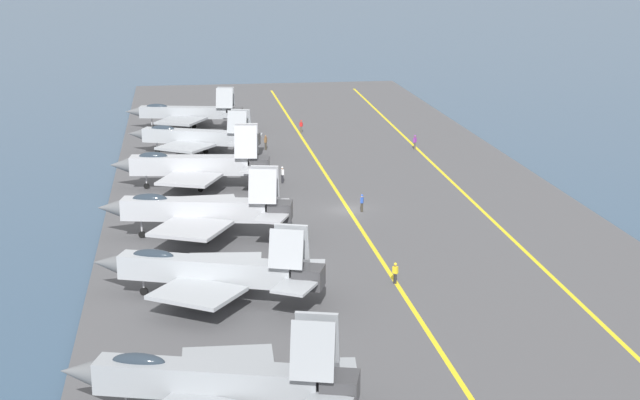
{
  "coord_description": "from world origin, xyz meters",
  "views": [
    {
      "loc": [
        -89.88,
        15.93,
        25.88
      ],
      "look_at": [
        -5.16,
        3.56,
        2.9
      ],
      "focal_mm": 55.0,
      "sensor_mm": 36.0,
      "label": 1
    }
  ],
  "objects_px": {
    "parked_jet_fifth": "(195,137)",
    "crew_white_vest": "(282,174)",
    "crew_yellow_vest": "(395,272)",
    "crew_purple_vest": "(415,142)",
    "crew_brown_vest": "(266,142)",
    "parked_jet_sixth": "(187,113)",
    "parked_jet_nearest": "(213,380)",
    "crew_red_vest": "(301,126)",
    "parked_jet_third": "(198,210)",
    "parked_jet_second": "(210,270)",
    "parked_jet_fourth": "(193,165)",
    "crew_blue_vest": "(362,202)"
  },
  "relations": [
    {
      "from": "parked_jet_fourth",
      "to": "crew_purple_vest",
      "type": "relative_size",
      "value": 9.21
    },
    {
      "from": "parked_jet_fourth",
      "to": "crew_red_vest",
      "type": "xyz_separation_m",
      "value": [
        28.63,
        -15.04,
        -1.6
      ]
    },
    {
      "from": "crew_purple_vest",
      "to": "crew_brown_vest",
      "type": "bearing_deg",
      "value": 82.29
    },
    {
      "from": "crew_blue_vest",
      "to": "parked_jet_third",
      "type": "bearing_deg",
      "value": 112.61
    },
    {
      "from": "parked_jet_fifth",
      "to": "crew_yellow_vest",
      "type": "bearing_deg",
      "value": -163.74
    },
    {
      "from": "crew_white_vest",
      "to": "crew_yellow_vest",
      "type": "relative_size",
      "value": 1.09
    },
    {
      "from": "parked_jet_sixth",
      "to": "crew_brown_vest",
      "type": "relative_size",
      "value": 8.79
    },
    {
      "from": "parked_jet_fifth",
      "to": "crew_blue_vest",
      "type": "xyz_separation_m",
      "value": [
        -27.64,
        -15.21,
        -1.33
      ]
    },
    {
      "from": "parked_jet_fourth",
      "to": "crew_yellow_vest",
      "type": "height_order",
      "value": "parked_jet_fourth"
    },
    {
      "from": "parked_jet_second",
      "to": "parked_jet_sixth",
      "type": "xyz_separation_m",
      "value": [
        65.92,
        0.73,
        0.13
      ]
    },
    {
      "from": "parked_jet_nearest",
      "to": "crew_brown_vest",
      "type": "bearing_deg",
      "value": -7.52
    },
    {
      "from": "parked_jet_second",
      "to": "parked_jet_third",
      "type": "height_order",
      "value": "parked_jet_third"
    },
    {
      "from": "parked_jet_third",
      "to": "crew_yellow_vest",
      "type": "relative_size",
      "value": 10.22
    },
    {
      "from": "parked_jet_second",
      "to": "parked_jet_fifth",
      "type": "relative_size",
      "value": 1.05
    },
    {
      "from": "parked_jet_fourth",
      "to": "crew_red_vest",
      "type": "relative_size",
      "value": 9.7
    },
    {
      "from": "crew_purple_vest",
      "to": "crew_brown_vest",
      "type": "relative_size",
      "value": 0.99
    },
    {
      "from": "parked_jet_fourth",
      "to": "parked_jet_sixth",
      "type": "relative_size",
      "value": 1.04
    },
    {
      "from": "crew_blue_vest",
      "to": "parked_jet_sixth",
      "type": "bearing_deg",
      "value": 19.89
    },
    {
      "from": "crew_blue_vest",
      "to": "crew_purple_vest",
      "type": "bearing_deg",
      "value": -23.47
    },
    {
      "from": "crew_purple_vest",
      "to": "crew_brown_vest",
      "type": "xyz_separation_m",
      "value": [
        2.49,
        18.37,
        0.01
      ]
    },
    {
      "from": "parked_jet_second",
      "to": "parked_jet_nearest",
      "type": "bearing_deg",
      "value": 178.33
    },
    {
      "from": "crew_purple_vest",
      "to": "parked_jet_fourth",
      "type": "bearing_deg",
      "value": 119.82
    },
    {
      "from": "parked_jet_fourth",
      "to": "crew_yellow_vest",
      "type": "bearing_deg",
      "value": -155.21
    },
    {
      "from": "parked_jet_nearest",
      "to": "crew_red_vest",
      "type": "distance_m",
      "value": 81.77
    },
    {
      "from": "parked_jet_fourth",
      "to": "parked_jet_fifth",
      "type": "distance_m",
      "value": 16.29
    },
    {
      "from": "crew_brown_vest",
      "to": "parked_jet_second",
      "type": "bearing_deg",
      "value": 170.4
    },
    {
      "from": "crew_yellow_vest",
      "to": "crew_brown_vest",
      "type": "xyz_separation_m",
      "value": [
        49.93,
        5.31,
        0.09
      ]
    },
    {
      "from": "parked_jet_nearest",
      "to": "crew_purple_vest",
      "type": "xyz_separation_m",
      "value": [
        67.59,
        -27.61,
        -1.45
      ]
    },
    {
      "from": "parked_jet_fourth",
      "to": "parked_jet_fifth",
      "type": "relative_size",
      "value": 1.01
    },
    {
      "from": "crew_red_vest",
      "to": "crew_purple_vest",
      "type": "height_order",
      "value": "crew_purple_vest"
    },
    {
      "from": "parked_jet_fifth",
      "to": "crew_white_vest",
      "type": "distance_m",
      "value": 17.68
    },
    {
      "from": "crew_yellow_vest",
      "to": "crew_brown_vest",
      "type": "height_order",
      "value": "crew_brown_vest"
    },
    {
      "from": "parked_jet_third",
      "to": "parked_jet_fourth",
      "type": "xyz_separation_m",
      "value": [
        17.92,
        0.11,
        -0.1
      ]
    },
    {
      "from": "parked_jet_fourth",
      "to": "parked_jet_sixth",
      "type": "height_order",
      "value": "parked_jet_fourth"
    },
    {
      "from": "parked_jet_second",
      "to": "parked_jet_sixth",
      "type": "relative_size",
      "value": 1.07
    },
    {
      "from": "crew_white_vest",
      "to": "parked_jet_third",
      "type": "bearing_deg",
      "value": 153.64
    },
    {
      "from": "parked_jet_fourth",
      "to": "parked_jet_third",
      "type": "bearing_deg",
      "value": -179.66
    },
    {
      "from": "parked_jet_fourth",
      "to": "crew_red_vest",
      "type": "bearing_deg",
      "value": -27.71
    },
    {
      "from": "parked_jet_second",
      "to": "crew_brown_vest",
      "type": "xyz_separation_m",
      "value": [
        51.46,
        -8.7,
        -1.27
      ]
    },
    {
      "from": "parked_jet_fourth",
      "to": "crew_purple_vest",
      "type": "bearing_deg",
      "value": -60.18
    },
    {
      "from": "crew_blue_vest",
      "to": "crew_red_vest",
      "type": "bearing_deg",
      "value": 1.15
    },
    {
      "from": "parked_jet_fifth",
      "to": "parked_jet_fourth",
      "type": "bearing_deg",
      "value": 177.78
    },
    {
      "from": "parked_jet_nearest",
      "to": "crew_red_vest",
      "type": "bearing_deg",
      "value": -10.57
    },
    {
      "from": "parked_jet_sixth",
      "to": "crew_purple_vest",
      "type": "relative_size",
      "value": 8.89
    },
    {
      "from": "crew_yellow_vest",
      "to": "crew_blue_vest",
      "type": "distance_m",
      "value": 20.26
    },
    {
      "from": "parked_jet_sixth",
      "to": "crew_white_vest",
      "type": "height_order",
      "value": "parked_jet_sixth"
    },
    {
      "from": "parked_jet_sixth",
      "to": "crew_blue_vest",
      "type": "distance_m",
      "value": 47.0
    },
    {
      "from": "parked_jet_fifth",
      "to": "crew_white_vest",
      "type": "height_order",
      "value": "parked_jet_fifth"
    },
    {
      "from": "parked_jet_fifth",
      "to": "crew_white_vest",
      "type": "bearing_deg",
      "value": -149.81
    },
    {
      "from": "crew_purple_vest",
      "to": "crew_brown_vest",
      "type": "distance_m",
      "value": 18.54
    }
  ]
}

